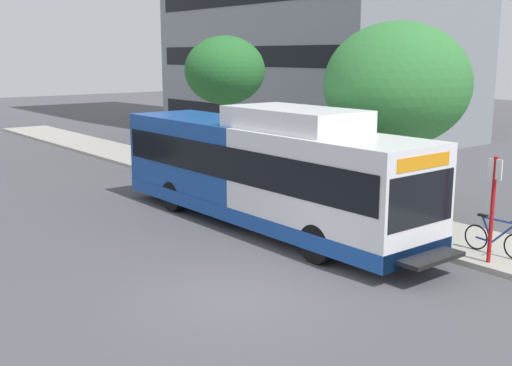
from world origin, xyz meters
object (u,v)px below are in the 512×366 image
at_px(bus_stop_sign_pole, 493,202).
at_px(bicycle_parked, 496,238).
at_px(transit_bus, 263,171).
at_px(street_tree_near_stop, 397,85).
at_px(street_tree_mid_block, 225,71).

distance_m(bus_stop_sign_pole, bicycle_parked, 1.30).
bearing_deg(transit_bus, street_tree_near_stop, -27.72).
relative_size(bus_stop_sign_pole, bicycle_parked, 1.48).
bearing_deg(bus_stop_sign_pole, bicycle_parked, 18.71).
distance_m(bus_stop_sign_pole, street_tree_mid_block, 14.47).
xyz_separation_m(street_tree_near_stop, street_tree_mid_block, (0.52, 9.57, 0.22)).
bearing_deg(bus_stop_sign_pole, street_tree_mid_block, 80.71).
relative_size(street_tree_near_stop, street_tree_mid_block, 1.03).
xyz_separation_m(transit_bus, street_tree_near_stop, (3.65, -1.92, 2.49)).
bearing_deg(street_tree_near_stop, street_tree_mid_block, 86.92).
height_order(transit_bus, street_tree_near_stop, street_tree_near_stop).
height_order(bus_stop_sign_pole, street_tree_mid_block, street_tree_mid_block).
xyz_separation_m(transit_bus, bicycle_parked, (2.54, -6.14, -1.14)).
height_order(street_tree_near_stop, street_tree_mid_block, street_tree_near_stop).
relative_size(transit_bus, street_tree_mid_block, 2.13).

